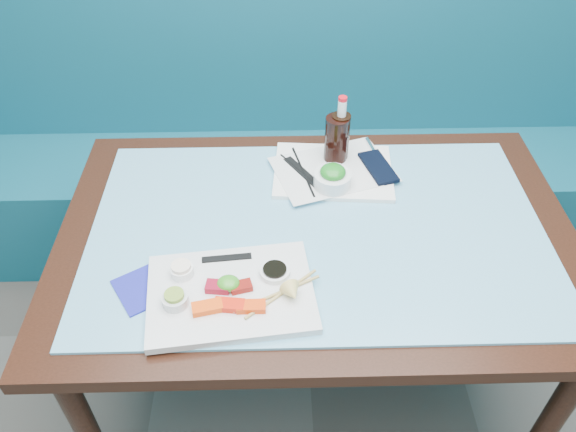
{
  "coord_description": "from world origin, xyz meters",
  "views": [
    {
      "loc": [
        -0.11,
        0.36,
        1.8
      ],
      "look_at": [
        -0.08,
        1.45,
        0.8
      ],
      "focal_mm": 35.0,
      "sensor_mm": 36.0,
      "label": 1
    }
  ],
  "objects_px": {
    "dining_table": "(316,251)",
    "sashimi_plate": "(231,293)",
    "seaweed_bowl": "(332,180)",
    "serving_tray": "(333,171)",
    "booth_bench": "(302,157)",
    "cola_bottle_body": "(340,139)",
    "cola_glass": "(336,139)",
    "blue_napkin": "(145,287)"
  },
  "relations": [
    {
      "from": "sashimi_plate",
      "to": "cola_bottle_body",
      "type": "xyz_separation_m",
      "value": [
        0.31,
        0.53,
        0.07
      ]
    },
    {
      "from": "sashimi_plate",
      "to": "seaweed_bowl",
      "type": "distance_m",
      "value": 0.48
    },
    {
      "from": "cola_glass",
      "to": "sashimi_plate",
      "type": "bearing_deg",
      "value": -119.27
    },
    {
      "from": "booth_bench",
      "to": "dining_table",
      "type": "height_order",
      "value": "booth_bench"
    },
    {
      "from": "seaweed_bowl",
      "to": "cola_glass",
      "type": "relative_size",
      "value": 0.75
    },
    {
      "from": "seaweed_bowl",
      "to": "dining_table",
      "type": "bearing_deg",
      "value": -107.67
    },
    {
      "from": "blue_napkin",
      "to": "dining_table",
      "type": "bearing_deg",
      "value": 24.92
    },
    {
      "from": "serving_tray",
      "to": "cola_glass",
      "type": "relative_size",
      "value": 2.42
    },
    {
      "from": "seaweed_bowl",
      "to": "cola_glass",
      "type": "xyz_separation_m",
      "value": [
        0.02,
        0.13,
        0.05
      ]
    },
    {
      "from": "booth_bench",
      "to": "serving_tray",
      "type": "relative_size",
      "value": 8.55
    },
    {
      "from": "booth_bench",
      "to": "serving_tray",
      "type": "bearing_deg",
      "value": -84.1
    },
    {
      "from": "dining_table",
      "to": "seaweed_bowl",
      "type": "bearing_deg",
      "value": 72.33
    },
    {
      "from": "seaweed_bowl",
      "to": "cola_bottle_body",
      "type": "relative_size",
      "value": 0.67
    },
    {
      "from": "dining_table",
      "to": "sashimi_plate",
      "type": "bearing_deg",
      "value": -133.89
    },
    {
      "from": "seaweed_bowl",
      "to": "blue_napkin",
      "type": "bearing_deg",
      "value": -143.03
    },
    {
      "from": "booth_bench",
      "to": "blue_napkin",
      "type": "xyz_separation_m",
      "value": [
        -0.43,
        -1.04,
        0.39
      ]
    },
    {
      "from": "dining_table",
      "to": "cola_glass",
      "type": "distance_m",
      "value": 0.35
    },
    {
      "from": "dining_table",
      "to": "serving_tray",
      "type": "height_order",
      "value": "serving_tray"
    },
    {
      "from": "dining_table",
      "to": "sashimi_plate",
      "type": "xyz_separation_m",
      "value": [
        -0.22,
        -0.23,
        0.1
      ]
    },
    {
      "from": "serving_tray",
      "to": "blue_napkin",
      "type": "relative_size",
      "value": 2.7
    },
    {
      "from": "seaweed_bowl",
      "to": "cola_glass",
      "type": "distance_m",
      "value": 0.14
    },
    {
      "from": "cola_glass",
      "to": "cola_bottle_body",
      "type": "bearing_deg",
      "value": 37.6
    },
    {
      "from": "seaweed_bowl",
      "to": "booth_bench",
      "type": "bearing_deg",
      "value": 94.4
    },
    {
      "from": "dining_table",
      "to": "seaweed_bowl",
      "type": "distance_m",
      "value": 0.21
    },
    {
      "from": "sashimi_plate",
      "to": "serving_tray",
      "type": "distance_m",
      "value": 0.55
    },
    {
      "from": "sashimi_plate",
      "to": "serving_tray",
      "type": "xyz_separation_m",
      "value": [
        0.28,
        0.47,
        -0.0
      ]
    },
    {
      "from": "cola_bottle_body",
      "to": "cola_glass",
      "type": "bearing_deg",
      "value": -142.4
    },
    {
      "from": "seaweed_bowl",
      "to": "blue_napkin",
      "type": "distance_m",
      "value": 0.61
    },
    {
      "from": "sashimi_plate",
      "to": "dining_table",
      "type": "bearing_deg",
      "value": 39.58
    },
    {
      "from": "dining_table",
      "to": "seaweed_bowl",
      "type": "height_order",
      "value": "seaweed_bowl"
    },
    {
      "from": "sashimi_plate",
      "to": "blue_napkin",
      "type": "xyz_separation_m",
      "value": [
        -0.21,
        0.03,
        -0.01
      ]
    },
    {
      "from": "serving_tray",
      "to": "cola_bottle_body",
      "type": "relative_size",
      "value": 2.17
    },
    {
      "from": "booth_bench",
      "to": "serving_tray",
      "type": "xyz_separation_m",
      "value": [
        0.06,
        -0.6,
        0.39
      ]
    },
    {
      "from": "booth_bench",
      "to": "seaweed_bowl",
      "type": "bearing_deg",
      "value": -85.6
    },
    {
      "from": "blue_napkin",
      "to": "cola_bottle_body",
      "type": "bearing_deg",
      "value": 44.32
    },
    {
      "from": "dining_table",
      "to": "cola_bottle_body",
      "type": "bearing_deg",
      "value": 74.53
    },
    {
      "from": "serving_tray",
      "to": "cola_bottle_body",
      "type": "xyz_separation_m",
      "value": [
        0.02,
        0.06,
        0.07
      ]
    },
    {
      "from": "sashimi_plate",
      "to": "serving_tray",
      "type": "bearing_deg",
      "value": 52.29
    },
    {
      "from": "seaweed_bowl",
      "to": "cola_bottle_body",
      "type": "bearing_deg",
      "value": 77.17
    },
    {
      "from": "booth_bench",
      "to": "cola_glass",
      "type": "height_order",
      "value": "booth_bench"
    },
    {
      "from": "sashimi_plate",
      "to": "cola_bottle_body",
      "type": "distance_m",
      "value": 0.62
    },
    {
      "from": "booth_bench",
      "to": "seaweed_bowl",
      "type": "xyz_separation_m",
      "value": [
        0.05,
        -0.68,
        0.42
      ]
    }
  ]
}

